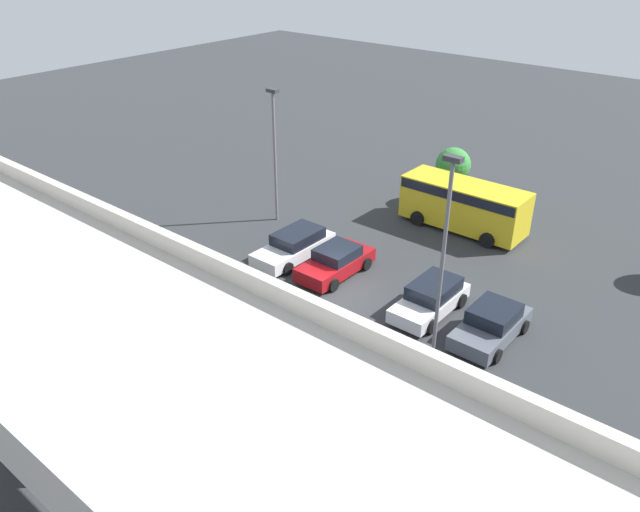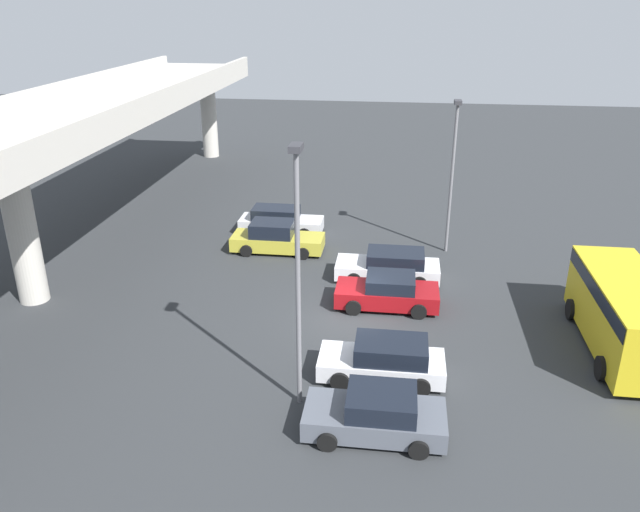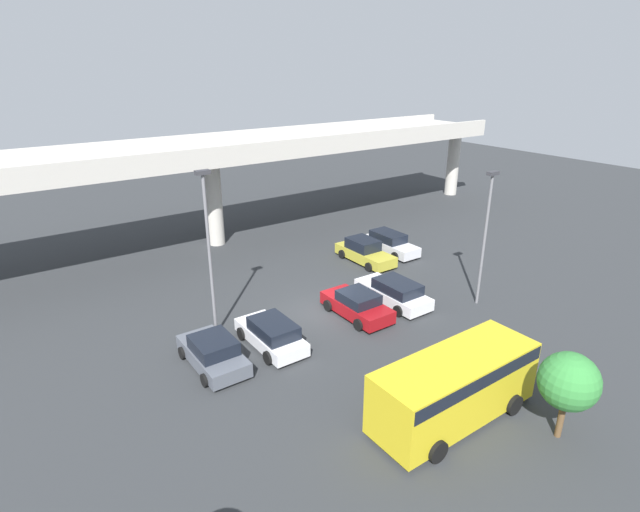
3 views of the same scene
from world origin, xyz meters
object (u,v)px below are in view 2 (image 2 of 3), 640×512
(parked_car_0, at_px, (377,414))
(lamp_post_mid_lot, at_px, (453,166))
(parked_car_2, at_px, (388,292))
(parked_car_4, at_px, (276,238))
(lamp_post_near_aisle, at_px, (298,263))
(parked_car_1, at_px, (384,360))
(parked_car_3, at_px, (390,266))
(shuttle_bus, at_px, (626,310))
(parked_car_5, at_px, (280,221))

(parked_car_0, distance_m, lamp_post_mid_lot, 16.25)
(parked_car_0, xyz_separation_m, parked_car_2, (8.64, -0.08, -0.00))
(parked_car_2, distance_m, parked_car_4, 8.26)
(lamp_post_near_aisle, bearing_deg, parked_car_1, -56.92)
(parked_car_2, height_order, parked_car_3, parked_car_2)
(parked_car_0, distance_m, parked_car_4, 15.47)
(parked_car_1, distance_m, lamp_post_near_aisle, 5.43)
(parked_car_1, xyz_separation_m, parked_car_4, (11.19, 6.10, 0.02))
(parked_car_4, bearing_deg, parked_car_0, -67.31)
(parked_car_0, relative_size, parked_car_3, 0.89)
(parked_car_3, height_order, lamp_post_near_aisle, lamp_post_near_aisle)
(lamp_post_mid_lot, bearing_deg, parked_car_0, 169.17)
(parked_car_0, height_order, parked_car_4, parked_car_4)
(shuttle_bus, relative_size, lamp_post_near_aisle, 0.83)
(parked_car_3, bearing_deg, parked_car_4, -24.99)
(parked_car_3, height_order, lamp_post_mid_lot, lamp_post_mid_lot)
(lamp_post_near_aisle, bearing_deg, parked_car_3, -14.87)
(parked_car_1, distance_m, parked_car_3, 8.37)
(lamp_post_near_aisle, bearing_deg, lamp_post_mid_lot, -21.45)
(parked_car_1, relative_size, parked_car_4, 0.92)
(parked_car_1, distance_m, lamp_post_mid_lot, 13.30)
(parked_car_4, distance_m, parked_car_5, 2.75)
(shuttle_bus, xyz_separation_m, lamp_post_mid_lot, (9.22, 6.05, 2.97))
(parked_car_2, relative_size, parked_car_5, 0.95)
(parked_car_0, bearing_deg, parked_car_4, -67.31)
(parked_car_4, bearing_deg, lamp_post_mid_lot, 7.70)
(parked_car_5, height_order, lamp_post_mid_lot, lamp_post_mid_lot)
(parked_car_1, height_order, parked_car_2, parked_car_1)
(parked_car_1, height_order, lamp_post_near_aisle, lamp_post_near_aisle)
(parked_car_1, height_order, parked_car_5, parked_car_5)
(parked_car_2, relative_size, parked_car_4, 0.92)
(parked_car_3, xyz_separation_m, shuttle_bus, (-5.19, -8.92, 0.96))
(parked_car_5, bearing_deg, parked_car_0, -69.67)
(lamp_post_mid_lot, bearing_deg, shuttle_bus, -146.74)
(parked_car_2, height_order, parked_car_5, parked_car_5)
(lamp_post_near_aisle, bearing_deg, parked_car_0, -116.46)
(parked_car_1, bearing_deg, parked_car_2, -89.43)
(parked_car_5, bearing_deg, lamp_post_mid_lot, -9.36)
(parked_car_2, xyz_separation_m, parked_car_4, (5.63, 6.04, 0.05))
(parked_car_1, xyz_separation_m, parked_car_5, (13.92, 6.43, 0.01))
(parked_car_5, relative_size, lamp_post_mid_lot, 0.59)
(parked_car_0, height_order, parked_car_3, parked_car_0)
(shuttle_bus, distance_m, lamp_post_mid_lot, 11.42)
(parked_car_2, bearing_deg, parked_car_0, 89.48)
(lamp_post_near_aisle, relative_size, lamp_post_mid_lot, 1.10)
(parked_car_2, bearing_deg, lamp_post_mid_lot, -112.85)
(parked_car_4, xyz_separation_m, lamp_post_near_aisle, (-12.97, -3.36, 4.32))
(lamp_post_mid_lot, bearing_deg, parked_car_4, 97.70)
(parked_car_0, height_order, parked_car_5, parked_car_5)
(parked_car_2, bearing_deg, parked_car_4, -42.99)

